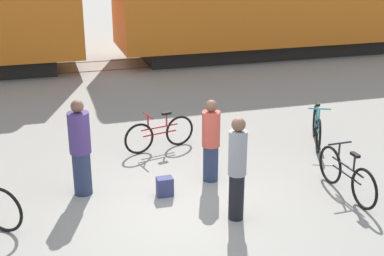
{
  "coord_description": "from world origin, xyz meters",
  "views": [
    {
      "loc": [
        -2.16,
        -7.62,
        4.32
      ],
      "look_at": [
        0.36,
        0.89,
        1.1
      ],
      "focal_mm": 50.0,
      "sensor_mm": 36.0,
      "label": 1
    }
  ],
  "objects_px": {
    "bicycle_teal": "(317,127)",
    "person_in_purple": "(80,148)",
    "bicycle_maroon": "(160,134)",
    "backpack": "(165,187)",
    "person_in_red": "(211,141)",
    "bicycle_black": "(346,175)",
    "person_in_grey": "(237,168)"
  },
  "relations": [
    {
      "from": "bicycle_teal",
      "to": "person_in_purple",
      "type": "distance_m",
      "value": 5.23
    },
    {
      "from": "bicycle_maroon",
      "to": "backpack",
      "type": "xyz_separation_m",
      "value": [
        -0.41,
        -2.12,
        -0.18
      ]
    },
    {
      "from": "person_in_red",
      "to": "bicycle_black",
      "type": "bearing_deg",
      "value": -178.36
    },
    {
      "from": "person_in_grey",
      "to": "backpack",
      "type": "xyz_separation_m",
      "value": [
        -0.91,
        1.1,
        -0.71
      ]
    },
    {
      "from": "person_in_red",
      "to": "person_in_purple",
      "type": "bearing_deg",
      "value": 29.44
    },
    {
      "from": "bicycle_teal",
      "to": "person_in_purple",
      "type": "height_order",
      "value": "person_in_purple"
    },
    {
      "from": "person_in_grey",
      "to": "person_in_purple",
      "type": "distance_m",
      "value": 2.77
    },
    {
      "from": "backpack",
      "to": "bicycle_black",
      "type": "bearing_deg",
      "value": -15.85
    },
    {
      "from": "bicycle_maroon",
      "to": "bicycle_teal",
      "type": "distance_m",
      "value": 3.41
    },
    {
      "from": "bicycle_black",
      "to": "person_in_purple",
      "type": "xyz_separation_m",
      "value": [
        -4.41,
        1.36,
        0.48
      ]
    },
    {
      "from": "bicycle_maroon",
      "to": "person_in_grey",
      "type": "height_order",
      "value": "person_in_grey"
    },
    {
      "from": "bicycle_maroon",
      "to": "person_in_red",
      "type": "height_order",
      "value": "person_in_red"
    },
    {
      "from": "bicycle_maroon",
      "to": "bicycle_black",
      "type": "distance_m",
      "value": 3.98
    },
    {
      "from": "person_in_grey",
      "to": "bicycle_maroon",
      "type": "bearing_deg",
      "value": 4.25
    },
    {
      "from": "person_in_red",
      "to": "person_in_purple",
      "type": "height_order",
      "value": "person_in_purple"
    },
    {
      "from": "backpack",
      "to": "bicycle_teal",
      "type": "bearing_deg",
      "value": 21.37
    },
    {
      "from": "bicycle_black",
      "to": "backpack",
      "type": "bearing_deg",
      "value": 164.15
    },
    {
      "from": "person_in_grey",
      "to": "person_in_red",
      "type": "height_order",
      "value": "person_in_grey"
    },
    {
      "from": "bicycle_teal",
      "to": "backpack",
      "type": "relative_size",
      "value": 4.63
    },
    {
      "from": "bicycle_black",
      "to": "bicycle_teal",
      "type": "xyz_separation_m",
      "value": [
        0.71,
        2.34,
        0.01
      ]
    },
    {
      "from": "bicycle_maroon",
      "to": "person_in_purple",
      "type": "xyz_separation_m",
      "value": [
        -1.77,
        -1.63,
        0.5
      ]
    },
    {
      "from": "bicycle_black",
      "to": "person_in_purple",
      "type": "height_order",
      "value": "person_in_purple"
    },
    {
      "from": "bicycle_black",
      "to": "bicycle_teal",
      "type": "height_order",
      "value": "bicycle_teal"
    },
    {
      "from": "bicycle_black",
      "to": "bicycle_maroon",
      "type": "bearing_deg",
      "value": 131.49
    },
    {
      "from": "bicycle_maroon",
      "to": "person_in_purple",
      "type": "distance_m",
      "value": 2.46
    },
    {
      "from": "bicycle_maroon",
      "to": "person_in_purple",
      "type": "height_order",
      "value": "person_in_purple"
    },
    {
      "from": "person_in_red",
      "to": "bicycle_maroon",
      "type": "bearing_deg",
      "value": -39.95
    },
    {
      "from": "bicycle_teal",
      "to": "person_in_purple",
      "type": "relative_size",
      "value": 0.91
    },
    {
      "from": "person_in_grey",
      "to": "backpack",
      "type": "height_order",
      "value": "person_in_grey"
    },
    {
      "from": "person_in_grey",
      "to": "person_in_red",
      "type": "distance_m",
      "value": 1.48
    },
    {
      "from": "bicycle_black",
      "to": "backpack",
      "type": "height_order",
      "value": "bicycle_black"
    },
    {
      "from": "person_in_red",
      "to": "backpack",
      "type": "bearing_deg",
      "value": 53.43
    }
  ]
}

